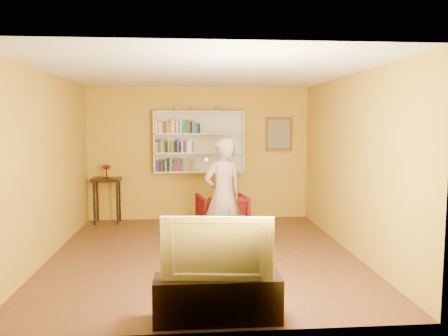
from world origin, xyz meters
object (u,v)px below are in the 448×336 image
at_px(ruby_lustre, 106,168).
at_px(person, 223,195).
at_px(bookshelf, 199,142).
at_px(tv_cabinet, 218,298).
at_px(armchair, 222,215).
at_px(console_table, 107,186).
at_px(television, 218,246).

xyz_separation_m(ruby_lustre, person, (2.14, -2.12, -0.21)).
bearing_deg(bookshelf, tv_cabinet, -89.15).
bearing_deg(tv_cabinet, armchair, 84.97).
xyz_separation_m(console_table, armchair, (2.19, -1.19, -0.37)).
distance_m(tv_cabinet, television, 0.54).
relative_size(bookshelf, television, 1.65).
xyz_separation_m(bookshelf, tv_cabinet, (0.07, -4.66, -1.37)).
height_order(console_table, person, person).
bearing_deg(armchair, bookshelf, -84.80).
height_order(bookshelf, television, bookshelf).
bearing_deg(tv_cabinet, person, 84.10).
bearing_deg(console_table, armchair, -28.48).
bearing_deg(person, bookshelf, -106.27).
relative_size(ruby_lustre, person, 0.15).
xyz_separation_m(person, television, (-0.25, -2.38, -0.11)).
relative_size(tv_cabinet, television, 1.16).
bearing_deg(television, bookshelf, 97.11).
bearing_deg(ruby_lustre, bookshelf, 5.00).
distance_m(console_table, tv_cabinet, 4.91).
relative_size(armchair, person, 0.47).
bearing_deg(tv_cabinet, bookshelf, 90.85).
height_order(bookshelf, tv_cabinet, bookshelf).
height_order(console_table, tv_cabinet, console_table).
height_order(armchair, person, person).
xyz_separation_m(person, tv_cabinet, (-0.25, -2.38, -0.65)).
distance_m(person, television, 2.40).
bearing_deg(armchair, ruby_lustre, -38.29).
distance_m(ruby_lustre, armchair, 2.59).
xyz_separation_m(bookshelf, console_table, (-1.82, -0.16, -0.85)).
relative_size(person, tv_cabinet, 1.39).
distance_m(console_table, armchair, 2.51).
xyz_separation_m(bookshelf, television, (0.07, -4.66, -0.83)).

